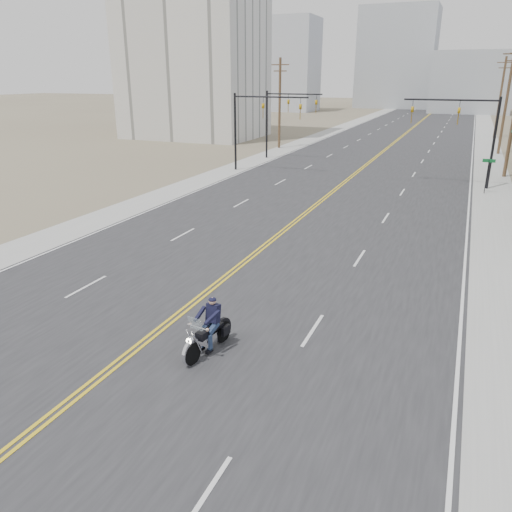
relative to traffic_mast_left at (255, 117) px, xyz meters
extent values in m
plane|color=#776D56|center=(8.98, -32.00, -4.94)|extent=(400.00, 400.00, 0.00)
cube|color=#303033|center=(8.98, 38.00, -4.93)|extent=(20.00, 200.00, 0.01)
cube|color=#A5A5A0|center=(-2.52, 38.00, -4.93)|extent=(3.00, 200.00, 0.01)
cube|color=#A5A5A0|center=(20.48, 38.00, -4.93)|extent=(3.00, 200.00, 0.01)
cylinder|color=black|center=(-2.02, 0.00, -1.44)|extent=(0.20, 0.20, 7.00)
cylinder|color=black|center=(1.48, 0.00, 1.76)|extent=(7.00, 0.14, 0.14)
imported|color=#BF8C0C|center=(0.78, 0.00, 1.11)|extent=(0.21, 0.26, 1.30)
imported|color=#BF8C0C|center=(4.28, 0.00, 1.11)|extent=(0.21, 0.26, 1.30)
cylinder|color=black|center=(19.98, 0.00, -1.44)|extent=(0.20, 0.20, 7.00)
cylinder|color=black|center=(16.48, 0.00, 1.76)|extent=(7.00, 0.14, 0.14)
imported|color=#BF8C0C|center=(17.18, 0.00, 1.11)|extent=(0.21, 0.26, 1.30)
imported|color=#BF8C0C|center=(13.68, 0.00, 1.11)|extent=(0.21, 0.26, 1.30)
cylinder|color=black|center=(-2.02, 8.00, -1.44)|extent=(0.20, 0.20, 7.00)
cylinder|color=black|center=(0.98, 8.00, 1.76)|extent=(6.00, 0.14, 0.14)
imported|color=#BF8C0C|center=(0.38, 8.00, 1.11)|extent=(0.21, 0.26, 1.30)
imported|color=#BF8C0C|center=(3.38, 8.00, 1.11)|extent=(0.21, 0.26, 1.30)
cylinder|color=black|center=(19.78, -2.00, -3.64)|extent=(0.06, 0.06, 2.60)
cube|color=#0C5926|center=(19.78, -2.00, -2.44)|extent=(0.90, 0.03, 0.25)
cylinder|color=brown|center=(21.48, 21.00, 0.81)|extent=(0.30, 0.30, 11.50)
cylinder|color=brown|center=(21.48, 38.00, 0.56)|extent=(0.30, 0.30, 11.00)
cube|color=brown|center=(21.48, 38.00, 5.26)|extent=(2.20, 0.12, 0.12)
cube|color=brown|center=(21.48, 38.00, 4.56)|extent=(1.60, 0.12, 0.12)
cylinder|color=brown|center=(-3.52, 16.00, 0.31)|extent=(0.30, 0.30, 10.50)
cube|color=brown|center=(-3.52, 16.00, 4.76)|extent=(2.20, 0.12, 0.12)
cube|color=brown|center=(-3.52, 16.00, 4.06)|extent=(1.60, 0.12, 0.12)
cube|color=silver|center=(-19.02, 23.00, 10.06)|extent=(18.00, 14.00, 30.00)
cube|color=#B7BCC6|center=(-26.02, 83.00, 6.06)|extent=(14.00, 12.00, 22.00)
cube|color=#ADB2B7|center=(16.98, 93.00, 2.06)|extent=(18.00, 14.00, 14.00)
cube|color=#ADB2B7|center=(-3.02, 108.00, 8.06)|extent=(20.00, 15.00, 26.00)
cube|color=#ADB2B7|center=(-41.02, 98.00, 3.06)|extent=(12.00, 12.00, 16.00)
camera|label=1|loc=(18.16, -43.18, 3.52)|focal=35.00mm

